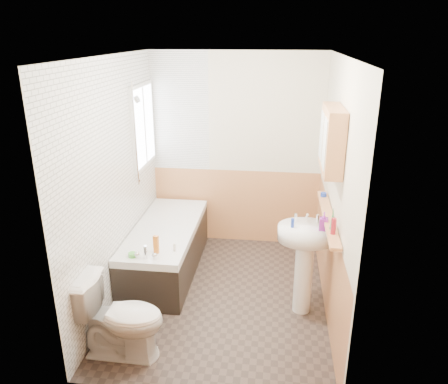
{
  "coord_description": "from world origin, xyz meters",
  "views": [
    {
      "loc": [
        0.52,
        -4.04,
        2.7
      ],
      "look_at": [
        0.0,
        0.15,
        1.15
      ],
      "focal_mm": 35.0,
      "sensor_mm": 36.0,
      "label": 1
    }
  ],
  "objects_px": {
    "toilet": "(121,317)",
    "pine_shelf": "(328,217)",
    "medicine_cabinet": "(332,140)",
    "bathtub": "(166,248)",
    "sink": "(305,251)"
  },
  "relations": [
    {
      "from": "sink",
      "to": "medicine_cabinet",
      "type": "height_order",
      "value": "medicine_cabinet"
    },
    {
      "from": "bathtub",
      "to": "sink",
      "type": "relative_size",
      "value": 1.64
    },
    {
      "from": "toilet",
      "to": "pine_shelf",
      "type": "xyz_separation_m",
      "value": [
        1.8,
        0.92,
        0.65
      ]
    },
    {
      "from": "pine_shelf",
      "to": "bathtub",
      "type": "bearing_deg",
      "value": 162.81
    },
    {
      "from": "bathtub",
      "to": "toilet",
      "type": "bearing_deg",
      "value": -91.17
    },
    {
      "from": "toilet",
      "to": "medicine_cabinet",
      "type": "height_order",
      "value": "medicine_cabinet"
    },
    {
      "from": "toilet",
      "to": "sink",
      "type": "relative_size",
      "value": 0.72
    },
    {
      "from": "toilet",
      "to": "pine_shelf",
      "type": "relative_size",
      "value": 0.56
    },
    {
      "from": "pine_shelf",
      "to": "medicine_cabinet",
      "type": "xyz_separation_m",
      "value": [
        -0.03,
        -0.01,
        0.76
      ]
    },
    {
      "from": "toilet",
      "to": "pine_shelf",
      "type": "bearing_deg",
      "value": -61.74
    },
    {
      "from": "bathtub",
      "to": "pine_shelf",
      "type": "relative_size",
      "value": 1.27
    },
    {
      "from": "bathtub",
      "to": "pine_shelf",
      "type": "bearing_deg",
      "value": -17.19
    },
    {
      "from": "toilet",
      "to": "sink",
      "type": "distance_m",
      "value": 1.84
    },
    {
      "from": "pine_shelf",
      "to": "sink",
      "type": "bearing_deg",
      "value": -161.39
    },
    {
      "from": "pine_shelf",
      "to": "medicine_cabinet",
      "type": "height_order",
      "value": "medicine_cabinet"
    }
  ]
}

